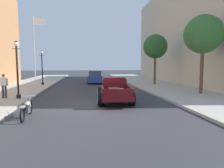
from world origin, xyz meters
The scene contains 12 objects.
ground_plane centered at (0.00, 0.00, 0.00)m, with size 140.00×140.00×0.00m, color #333338.
sidewalk_right centered at (7.25, 0.00, 0.07)m, with size 5.50×64.00×0.15m, color #ADA89E.
building_right_storefront centered at (16.00, 11.61, 6.44)m, with size 12.00×28.00×12.87m, color beige.
hotrod_truck_maroon centered at (1.10, 0.95, 0.75)m, with size 2.38×5.02×1.58m.
motorcycle_parked centered at (-3.44, -2.72, 0.44)m, with size 0.62×2.12×0.93m.
car_background_blue centered at (0.49, 13.58, 0.77)m, with size 2.07×4.40×1.65m.
pedestrian_sidewalk_left centered at (-6.24, 2.15, 1.09)m, with size 0.53×0.22×1.65m.
street_lamp_near centered at (-5.27, 1.93, 2.39)m, with size 0.50×0.32×3.85m.
street_lamp_far centered at (-5.58, 11.06, 2.39)m, with size 0.50×0.32×3.85m.
flagpole centered at (-7.72, 17.77, 5.77)m, with size 1.74×0.16×9.16m.
street_tree_nearest centered at (8.20, 2.37, 4.70)m, with size 2.93×2.93×6.04m.
street_tree_second centered at (7.09, 9.74, 4.41)m, with size 2.71×2.71×5.64m.
Camera 1 is at (-0.79, -11.89, 2.42)m, focal length 31.55 mm.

